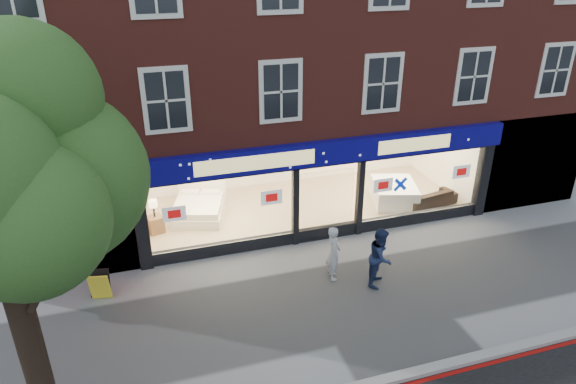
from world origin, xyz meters
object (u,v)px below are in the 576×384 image
mattress_stack (394,193)px  sofa (430,198)px  display_bed (199,207)px  a_board (100,285)px  pedestrian_grey (333,253)px  pedestrian_blue (381,257)px

mattress_stack → sofa: mattress_stack is taller
display_bed → a_board: (-3.09, -3.65, -0.02)m
mattress_stack → a_board: bearing=-165.1°
sofa → mattress_stack: bearing=-37.7°
pedestrian_grey → pedestrian_blue: size_ratio=0.95×
sofa → pedestrian_blue: pedestrian_blue is taller
pedestrian_grey → sofa: bearing=-50.1°
mattress_stack → pedestrian_blue: pedestrian_blue is taller
display_bed → pedestrian_grey: bearing=-39.8°
sofa → pedestrian_grey: size_ratio=1.22×
pedestrian_blue → display_bed: bearing=77.7°
pedestrian_grey → pedestrian_blue: pedestrian_blue is taller
sofa → a_board: (-10.91, -2.03, 0.02)m
display_bed → pedestrian_grey: (3.00, -4.57, 0.37)m
display_bed → pedestrian_blue: size_ratio=1.42×
pedestrian_grey → mattress_stack: bearing=-38.1°
pedestrian_grey → display_bed: bearing=41.7°
mattress_stack → pedestrian_grey: 5.14m
display_bed → mattress_stack: bearing=8.1°
display_bed → mattress_stack: display_bed is taller
display_bed → sofa: (7.82, -1.62, -0.03)m
a_board → mattress_stack: bearing=26.7°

